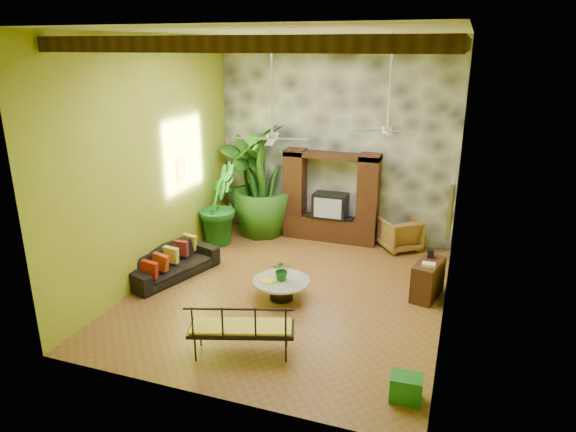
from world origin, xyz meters
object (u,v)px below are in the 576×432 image
at_px(tall_plant_a, 247,183).
at_px(iron_bench, 240,327).
at_px(side_console, 428,280).
at_px(tall_plant_c, 261,180).
at_px(ceiling_fan_back, 388,119).
at_px(coffee_table, 281,287).
at_px(green_bin, 406,388).
at_px(entertainment_center, 331,204).
at_px(ceiling_fan_front, 272,126).
at_px(wicker_armchair, 400,234).
at_px(sofa, 171,263).
at_px(tall_plant_b, 218,204).

xyz_separation_m(tall_plant_a, iron_bench, (2.31, -5.58, -0.77)).
distance_m(tall_plant_a, side_console, 5.62).
distance_m(tall_plant_c, iron_bench, 5.78).
xyz_separation_m(ceiling_fan_back, coffee_table, (-1.66, -1.55, -3.15)).
relative_size(tall_plant_a, green_bin, 5.91).
height_order(entertainment_center, ceiling_fan_back, ceiling_fan_back).
relative_size(ceiling_fan_front, side_console, 2.00).
relative_size(wicker_armchair, iron_bench, 0.49).
height_order(sofa, tall_plant_b, tall_plant_b).
bearing_deg(sofa, tall_plant_a, 11.49).
bearing_deg(entertainment_center, wicker_armchair, -2.58).
height_order(tall_plant_b, side_console, tall_plant_b).
distance_m(sofa, tall_plant_c, 3.44).
distance_m(wicker_armchair, tall_plant_c, 3.76).
distance_m(sofa, green_bin, 5.86).
bearing_deg(iron_bench, ceiling_fan_back, 48.21).
distance_m(side_console, green_bin, 3.34).
distance_m(sofa, side_console, 5.37).
distance_m(entertainment_center, side_console, 3.66).
height_order(tall_plant_c, iron_bench, tall_plant_c).
xyz_separation_m(iron_bench, side_console, (2.65, 3.12, -0.16)).
bearing_deg(tall_plant_c, ceiling_fan_back, -27.45).
xyz_separation_m(entertainment_center, sofa, (-2.65, -3.30, -0.65)).
xyz_separation_m(wicker_armchair, side_console, (0.86, -2.37, -0.02)).
height_order(wicker_armchair, tall_plant_c, tall_plant_c).
bearing_deg(tall_plant_b, tall_plant_c, 51.47).
xyz_separation_m(ceiling_fan_front, coffee_table, (0.14, 0.05, -3.15)).
bearing_deg(ceiling_fan_front, ceiling_fan_back, 41.63).
height_order(coffee_table, iron_bench, iron_bench).
relative_size(wicker_armchair, coffee_table, 0.77).
distance_m(tall_plant_b, tall_plant_c, 1.31).
relative_size(tall_plant_b, coffee_table, 1.81).
xyz_separation_m(coffee_table, green_bin, (2.71, -2.29, -0.06)).
xyz_separation_m(iron_bench, green_bin, (2.65, -0.21, -0.34)).
bearing_deg(ceiling_fan_back, tall_plant_a, 153.51).
relative_size(ceiling_fan_back, green_bin, 4.22).
distance_m(sofa, tall_plant_a, 3.47).
bearing_deg(wicker_armchair, entertainment_center, -39.76).
relative_size(ceiling_fan_back, tall_plant_c, 0.63).
distance_m(wicker_armchair, tall_plant_a, 4.20).
bearing_deg(green_bin, tall_plant_b, 138.32).
xyz_separation_m(ceiling_fan_back, tall_plant_b, (-4.18, 0.81, -2.38)).
xyz_separation_m(entertainment_center, coffee_table, (-0.06, -3.49, -0.71)).
relative_size(coffee_table, side_console, 1.21).
xyz_separation_m(ceiling_fan_front, tall_plant_c, (-1.62, 3.38, -1.94)).
relative_size(wicker_armchair, green_bin, 1.97).
xyz_separation_m(wicker_armchair, green_bin, (0.86, -5.70, -0.20)).
xyz_separation_m(ceiling_fan_front, tall_plant_b, (-2.38, 2.41, -2.38)).
height_order(ceiling_fan_back, iron_bench, ceiling_fan_back).
bearing_deg(ceiling_fan_front, coffee_table, 17.89).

